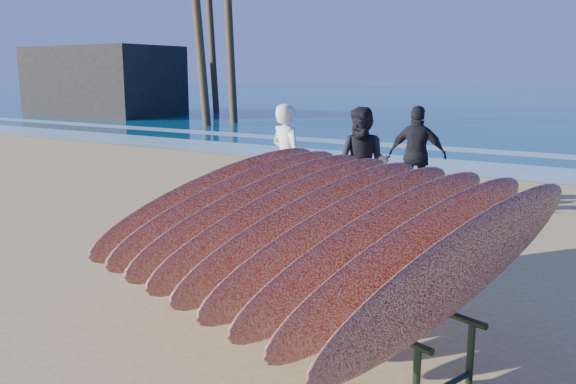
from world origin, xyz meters
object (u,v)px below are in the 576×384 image
at_px(person_white, 287,159).
at_px(person_dark_a, 363,164).
at_px(surfboard_rack, 310,228).
at_px(building, 103,81).
at_px(person_dark_b, 417,155).

bearing_deg(person_white, person_dark_a, -145.21).
bearing_deg(surfboard_rack, building, 159.86).
bearing_deg(person_dark_b, building, -37.99).
bearing_deg(person_dark_a, surfboard_rack, -77.17).
height_order(surfboard_rack, person_white, person_white).
xyz_separation_m(person_white, person_dark_b, (1.57, 1.91, -0.04)).
bearing_deg(person_dark_a, person_white, -171.18).
distance_m(person_white, person_dark_b, 2.47).
height_order(person_white, person_dark_b, person_white).
height_order(person_dark_a, building, building).
bearing_deg(person_white, person_dark_b, -110.41).
distance_m(person_white, building, 26.84).
distance_m(surfboard_rack, person_dark_b, 6.03).
relative_size(surfboard_rack, person_dark_a, 2.17).
xyz_separation_m(person_white, person_dark_a, (1.25, 0.35, -0.02)).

